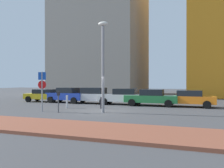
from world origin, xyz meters
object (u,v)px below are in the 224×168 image
object	(u,v)px
parked_car_yellow	(45,95)
parking_sign_post	(42,86)
street_lamp	(103,58)
traffic_bollard_near	(67,102)
parked_car_blue	(67,95)
parking_meter	(58,99)
parked_car_orange	(188,98)
traffic_bollard_mid	(101,103)
parked_car_green	(151,97)
parked_car_silver	(93,95)
parked_car_white	(123,96)

from	to	relation	value
parked_car_yellow	parking_sign_post	world-z (taller)	parking_sign_post
street_lamp	traffic_bollard_near	distance (m)	5.22
parked_car_blue	parking_meter	bearing A→B (deg)	-63.94
parked_car_orange	traffic_bollard_mid	bearing A→B (deg)	-151.23
parked_car_green	traffic_bollard_near	world-z (taller)	parked_car_green
parking_sign_post	traffic_bollard_near	size ratio (longest dim) A/B	2.73
parked_car_yellow	parked_car_silver	xyz separation A→B (m)	(5.65, -0.04, 0.09)
parked_car_orange	parked_car_blue	bearing A→B (deg)	179.12
parked_car_yellow	street_lamp	bearing A→B (deg)	-33.20
parking_meter	street_lamp	world-z (taller)	street_lamp
parking_sign_post	parking_meter	size ratio (longest dim) A/B	1.95
parked_car_white	traffic_bollard_near	size ratio (longest dim) A/B	4.26
street_lamp	parked_car_silver	bearing A→B (deg)	120.17
parked_car_yellow	traffic_bollard_near	bearing A→B (deg)	-39.45
parked_car_orange	street_lamp	world-z (taller)	street_lamp
parked_car_white	parked_car_orange	size ratio (longest dim) A/B	0.98
parked_car_yellow	parking_meter	xyz separation A→B (m)	(6.16, -6.98, 0.22)
parked_car_white	street_lamp	xyz separation A→B (m)	(0.32, -5.85, 2.98)
parked_car_orange	street_lamp	size ratio (longest dim) A/B	0.72
parked_car_blue	parked_car_orange	bearing A→B (deg)	-0.88
traffic_bollard_near	parked_car_white	bearing A→B (deg)	51.01
parking_sign_post	parked_car_yellow	bearing A→B (deg)	124.62
parked_car_yellow	parked_car_white	bearing A→B (deg)	-0.61
traffic_bollard_mid	parked_car_green	bearing A→B (deg)	45.52
parked_car_blue	parked_car_green	bearing A→B (deg)	-1.86
parked_car_blue	parked_car_green	size ratio (longest dim) A/B	0.92
traffic_bollard_near	traffic_bollard_mid	bearing A→B (deg)	10.63
parked_car_blue	street_lamp	distance (m)	9.12
parked_car_green	traffic_bollard_near	distance (m)	7.41
parked_car_white	parked_car_orange	distance (m)	5.88
parked_car_white	street_lamp	distance (m)	6.58
traffic_bollard_near	parking_sign_post	bearing A→B (deg)	-102.48
parked_car_green	street_lamp	bearing A→B (deg)	-113.57
parked_car_silver	traffic_bollard_near	bearing A→B (deg)	-94.53
parked_car_green	parked_car_orange	bearing A→B (deg)	1.85
parking_sign_post	traffic_bollard_near	world-z (taller)	parking_sign_post
parking_meter	parked_car_white	bearing A→B (deg)	69.27
parked_car_green	traffic_bollard_mid	world-z (taller)	parked_car_green
parked_car_yellow	parked_car_white	distance (m)	8.77
parked_car_blue	parked_car_white	bearing A→B (deg)	-0.28
parked_car_yellow	parked_car_blue	distance (m)	2.79
parking_sign_post	traffic_bollard_near	bearing A→B (deg)	77.52
parked_car_yellow	parked_car_white	size ratio (longest dim) A/B	0.96
parked_car_blue	parking_meter	world-z (taller)	parked_car_blue
traffic_bollard_near	parking_meter	bearing A→B (deg)	-71.86
parked_car_yellow	parked_car_silver	size ratio (longest dim) A/B	0.94
parked_car_white	parking_meter	distance (m)	7.36
parking_meter	street_lamp	size ratio (longest dim) A/B	0.23
parked_car_blue	parked_car_silver	world-z (taller)	parked_car_silver
parked_car_blue	parking_sign_post	xyz separation A→B (m)	(1.97, -6.82, 1.01)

